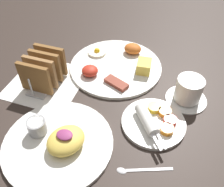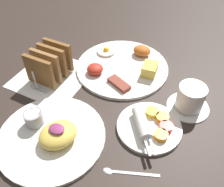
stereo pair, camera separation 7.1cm
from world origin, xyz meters
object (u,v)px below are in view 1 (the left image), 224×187
at_px(plate_breakfast, 117,65).
at_px(coffee_cup, 188,91).
at_px(plate_condiments, 154,121).
at_px(toast_rack, 44,70).
at_px(plate_foreground, 58,141).

distance_m(plate_breakfast, coffee_cup, 0.25).
relative_size(plate_condiments, toast_rack, 1.23).
height_order(plate_foreground, coffee_cup, coffee_cup).
bearing_deg(toast_rack, plate_condiments, -8.66).
distance_m(plate_condiments, toast_rack, 0.36).
height_order(plate_foreground, toast_rack, toast_rack).
bearing_deg(toast_rack, plate_foreground, -53.37).
bearing_deg(coffee_cup, toast_rack, -171.23).
bearing_deg(plate_breakfast, plate_foreground, -97.15).
relative_size(plate_breakfast, toast_rack, 2.08).
bearing_deg(plate_condiments, coffee_cup, 58.99).
xyz_separation_m(plate_condiments, plate_foreground, (-0.21, -0.14, 0.00)).
distance_m(plate_condiments, plate_foreground, 0.25).
height_order(plate_condiments, toast_rack, toast_rack).
bearing_deg(plate_foreground, toast_rack, 126.63).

